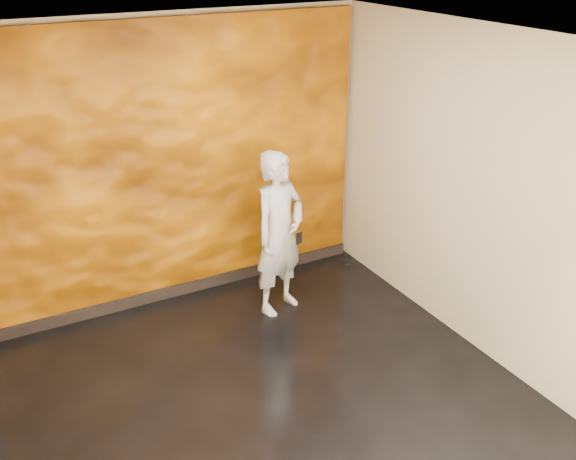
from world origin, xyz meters
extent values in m
cube|color=black|center=(0.00, 0.00, -0.01)|extent=(4.00, 4.00, 0.01)
cube|color=tan|center=(0.00, 2.00, 1.40)|extent=(4.00, 0.02, 2.80)
cube|color=tan|center=(0.00, -2.00, 1.40)|extent=(4.00, 0.02, 2.80)
cube|color=tan|center=(2.00, 0.00, 1.40)|extent=(0.02, 4.00, 2.80)
cube|color=white|center=(0.00, 0.00, 2.80)|extent=(4.00, 4.00, 0.01)
cube|color=orange|center=(0.00, 1.96, 1.38)|extent=(3.90, 0.06, 2.75)
cube|color=black|center=(0.00, 1.92, 0.06)|extent=(3.90, 0.04, 0.12)
imported|color=#959AA3|center=(0.75, 1.21, 0.82)|extent=(0.69, 0.57, 1.63)
cube|color=black|center=(0.82, 0.96, 0.86)|extent=(0.07, 0.03, 0.12)
camera|label=1|loc=(-1.81, -3.67, 3.43)|focal=40.00mm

